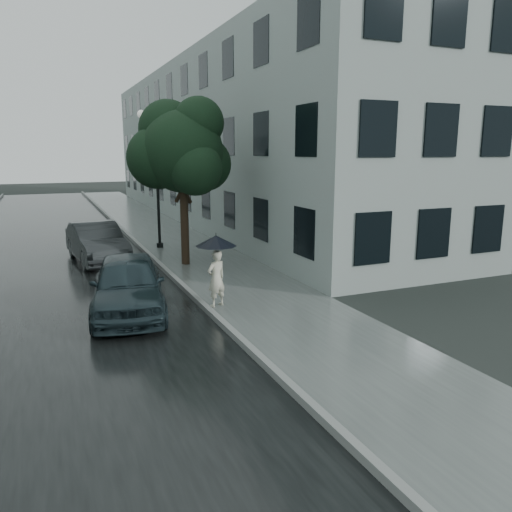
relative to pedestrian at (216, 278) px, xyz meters
name	(u,v)px	position (x,y,z in m)	size (l,w,h in m)	color
ground	(292,324)	(1.20, -2.00, -0.76)	(120.00, 120.00, 0.00)	black
sidewalk	(176,241)	(1.45, 10.00, -0.76)	(3.50, 60.00, 0.01)	slate
kerb_near	(136,242)	(-0.38, 10.00, -0.68)	(0.15, 60.00, 0.15)	slate
asphalt_road	(50,250)	(-3.88, 10.00, -0.76)	(6.85, 60.00, 0.00)	black
building_near	(227,143)	(6.67, 17.50, 3.74)	(7.02, 36.00, 9.00)	gray
pedestrian	(216,278)	(0.00, 0.00, 0.00)	(0.55, 0.36, 1.50)	beige
umbrella	(216,241)	(0.01, 0.02, 0.99)	(1.17, 1.17, 1.01)	black
street_tree	(182,150)	(0.60, 5.38, 3.28)	(3.73, 3.38, 5.86)	#332619
lamp_post	(154,171)	(0.29, 8.76, 2.44)	(0.84, 0.36, 5.62)	black
car_near	(128,284)	(-2.21, 0.35, -0.02)	(1.74, 4.33, 1.48)	#1C2B30
car_far	(97,243)	(-2.30, 6.86, -0.03)	(1.53, 4.37, 1.44)	#272B2D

